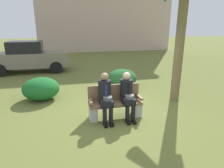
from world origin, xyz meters
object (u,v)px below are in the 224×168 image
Objects in this scene: park_bench at (115,103)px; parked_car_near at (29,57)px; seated_man_left at (106,95)px; shrub_mid_lawn at (41,89)px; shrub_near_bench at (122,78)px; seated_man_right at (127,93)px.

parked_car_near is (-3.23, 6.43, 0.44)m from park_bench.
seated_man_left is 1.04× the size of shrub_mid_lawn.
shrub_mid_lawn is at bearing -76.59° from parked_car_near.
shrub_near_bench is at bearing -42.70° from parked_car_near.
shrub_mid_lawn reaches higher than shrub_near_bench.
shrub_mid_lawn is at bearing 132.89° from seated_man_left.
seated_man_right is at bearing -61.63° from parked_car_near.
shrub_near_bench is at bearing 76.78° from seated_man_right.
park_bench is 2.74m from shrub_near_bench.
shrub_mid_lawn is (-2.45, 2.00, -0.32)m from seated_man_right.
seated_man_left is 0.33× the size of parked_car_near.
seated_man_left is 7.19m from parked_car_near.
seated_man_left is at bearing -156.00° from park_bench.
seated_man_right is at bearing -0.17° from seated_man_left.
seated_man_right reaches higher than shrub_mid_lawn.
seated_man_left is 0.60m from seated_man_right.
shrub_near_bench is 3.17m from shrub_mid_lawn.
park_bench is at bearing -41.14° from shrub_mid_lawn.
shrub_mid_lawn is (-1.86, 2.00, -0.33)m from seated_man_left.
parked_car_near is (-2.94, 6.55, 0.12)m from seated_man_left.
seated_man_right is 3.18m from shrub_mid_lawn.
parked_car_near reaches higher than seated_man_right.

